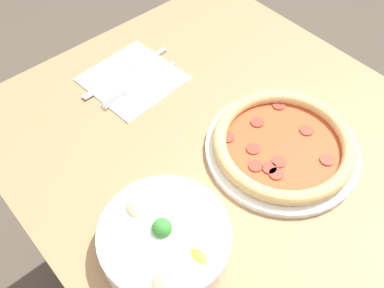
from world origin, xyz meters
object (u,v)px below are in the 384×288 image
object	(u,v)px
bowl	(165,237)
knife	(130,70)
pizza	(284,146)
fork	(141,84)

from	to	relation	value
bowl	knife	size ratio (longest dim) A/B	0.92
pizza	bowl	xyz separation A→B (m)	(-0.00, 0.29, 0.01)
fork	knife	world-z (taller)	same
bowl	fork	size ratio (longest dim) A/B	1.07
pizza	fork	size ratio (longest dim) A/B	1.46
bowl	knife	world-z (taller)	bowl
fork	knife	xyz separation A→B (m)	(0.05, -0.01, -0.00)
pizza	knife	distance (m)	0.38
bowl	knife	xyz separation A→B (m)	(0.38, -0.20, -0.02)
pizza	bowl	distance (m)	0.29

